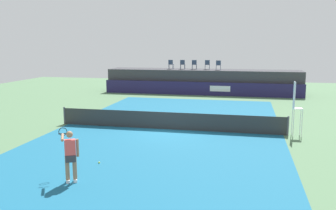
{
  "coord_description": "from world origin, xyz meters",
  "views": [
    {
      "loc": [
        4.07,
        -18.82,
        4.63
      ],
      "look_at": [
        -0.48,
        2.0,
        1.0
      ],
      "focal_mm": 38.71,
      "sensor_mm": 36.0,
      "label": 1
    }
  ],
  "objects_px": {
    "spectator_chair_far_left": "(171,64)",
    "tennis_ball": "(99,162)",
    "umpire_chair": "(296,105)",
    "net_post_far": "(288,126)",
    "spectator_chair_right": "(207,64)",
    "spectator_chair_far_right": "(218,65)",
    "tennis_player": "(70,154)",
    "net_post_near": "(64,116)",
    "spectator_chair_center": "(194,64)",
    "spectator_chair_left": "(183,64)"
  },
  "relations": [
    {
      "from": "net_post_far",
      "to": "spectator_chair_left",
      "type": "bearing_deg",
      "value": 118.09
    },
    {
      "from": "tennis_player",
      "to": "net_post_near",
      "type": "bearing_deg",
      "value": 119.41
    },
    {
      "from": "spectator_chair_far_left",
      "to": "spectator_chair_right",
      "type": "height_order",
      "value": "same"
    },
    {
      "from": "spectator_chair_far_right",
      "to": "net_post_near",
      "type": "distance_m",
      "value": 16.94
    },
    {
      "from": "net_post_far",
      "to": "spectator_chair_far_left",
      "type": "bearing_deg",
      "value": 121.39
    },
    {
      "from": "net_post_near",
      "to": "tennis_player",
      "type": "xyz_separation_m",
      "value": [
        4.58,
        -8.12,
        0.46
      ]
    },
    {
      "from": "spectator_chair_right",
      "to": "umpire_chair",
      "type": "bearing_deg",
      "value": -68.38
    },
    {
      "from": "spectator_chair_far_left",
      "to": "tennis_player",
      "type": "xyz_separation_m",
      "value": [
        1.46,
        -23.34,
        -1.73
      ]
    },
    {
      "from": "spectator_chair_far_left",
      "to": "tennis_ball",
      "type": "xyz_separation_m",
      "value": [
        1.63,
        -21.37,
        -2.66
      ]
    },
    {
      "from": "spectator_chair_left",
      "to": "tennis_ball",
      "type": "bearing_deg",
      "value": -88.62
    },
    {
      "from": "umpire_chair",
      "to": "tennis_player",
      "type": "relative_size",
      "value": 1.56
    },
    {
      "from": "spectator_chair_far_left",
      "to": "spectator_chair_center",
      "type": "distance_m",
      "value": 2.24
    },
    {
      "from": "net_post_far",
      "to": "spectator_chair_right",
      "type": "bearing_deg",
      "value": 110.62
    },
    {
      "from": "tennis_player",
      "to": "spectator_chair_far_right",
      "type": "bearing_deg",
      "value": 82.4
    },
    {
      "from": "spectator_chair_far_left",
      "to": "tennis_ball",
      "type": "distance_m",
      "value": 21.59
    },
    {
      "from": "spectator_chair_far_right",
      "to": "tennis_ball",
      "type": "bearing_deg",
      "value": -97.86
    },
    {
      "from": "spectator_chair_right",
      "to": "net_post_near",
      "type": "bearing_deg",
      "value": -112.98
    },
    {
      "from": "tennis_player",
      "to": "tennis_ball",
      "type": "relative_size",
      "value": 26.03
    },
    {
      "from": "spectator_chair_right",
      "to": "spectator_chair_far_left",
      "type": "bearing_deg",
      "value": -175.47
    },
    {
      "from": "spectator_chair_center",
      "to": "net_post_near",
      "type": "distance_m",
      "value": 16.43
    },
    {
      "from": "spectator_chair_left",
      "to": "umpire_chair",
      "type": "relative_size",
      "value": 0.32
    },
    {
      "from": "spectator_chair_center",
      "to": "spectator_chair_far_right",
      "type": "bearing_deg",
      "value": -10.38
    },
    {
      "from": "umpire_chair",
      "to": "spectator_chair_left",
      "type": "bearing_deg",
      "value": 118.98
    },
    {
      "from": "spectator_chair_left",
      "to": "tennis_ball",
      "type": "xyz_separation_m",
      "value": [
        0.52,
        -21.46,
        -2.66
      ]
    },
    {
      "from": "spectator_chair_center",
      "to": "net_post_far",
      "type": "xyz_separation_m",
      "value": [
        7.05,
        -15.38,
        -2.19
      ]
    },
    {
      "from": "tennis_player",
      "to": "spectator_chair_center",
      "type": "bearing_deg",
      "value": 88.12
    },
    {
      "from": "spectator_chair_center",
      "to": "spectator_chair_far_right",
      "type": "relative_size",
      "value": 1.0
    },
    {
      "from": "spectator_chair_right",
      "to": "tennis_ball",
      "type": "relative_size",
      "value": 13.06
    },
    {
      "from": "net_post_far",
      "to": "tennis_ball",
      "type": "height_order",
      "value": "net_post_far"
    },
    {
      "from": "spectator_chair_far_left",
      "to": "spectator_chair_left",
      "type": "height_order",
      "value": "same"
    },
    {
      "from": "spectator_chair_center",
      "to": "tennis_ball",
      "type": "xyz_separation_m",
      "value": [
        -0.6,
        -21.52,
        -2.66
      ]
    },
    {
      "from": "tennis_player",
      "to": "spectator_chair_far_left",
      "type": "bearing_deg",
      "value": 93.59
    },
    {
      "from": "tennis_ball",
      "to": "net_post_far",
      "type": "bearing_deg",
      "value": 38.77
    },
    {
      "from": "spectator_chair_center",
      "to": "tennis_ball",
      "type": "distance_m",
      "value": 21.7
    },
    {
      "from": "spectator_chair_left",
      "to": "spectator_chair_center",
      "type": "relative_size",
      "value": 1.0
    },
    {
      "from": "spectator_chair_left",
      "to": "spectator_chair_center",
      "type": "height_order",
      "value": "same"
    },
    {
      "from": "spectator_chair_far_left",
      "to": "spectator_chair_right",
      "type": "distance_m",
      "value": 3.47
    },
    {
      "from": "spectator_chair_left",
      "to": "spectator_chair_far_right",
      "type": "xyz_separation_m",
      "value": [
        3.43,
        -0.36,
        0.0
      ]
    },
    {
      "from": "net_post_near",
      "to": "net_post_far",
      "type": "relative_size",
      "value": 1.0
    },
    {
      "from": "spectator_chair_left",
      "to": "spectator_chair_right",
      "type": "relative_size",
      "value": 1.0
    },
    {
      "from": "umpire_chair",
      "to": "net_post_far",
      "type": "xyz_separation_m",
      "value": [
        -0.31,
        0.01,
        -1.09
      ]
    },
    {
      "from": "spectator_chair_left",
      "to": "spectator_chair_right",
      "type": "distance_m",
      "value": 2.35
    },
    {
      "from": "umpire_chair",
      "to": "spectator_chair_center",
      "type": "bearing_deg",
      "value": 115.59
    },
    {
      "from": "net_post_far",
      "to": "tennis_player",
      "type": "distance_m",
      "value": 11.28
    },
    {
      "from": "spectator_chair_center",
      "to": "spectator_chair_far_right",
      "type": "distance_m",
      "value": 2.35
    },
    {
      "from": "spectator_chair_left",
      "to": "net_post_far",
      "type": "xyz_separation_m",
      "value": [
        8.17,
        -15.31,
        -2.19
      ]
    },
    {
      "from": "spectator_chair_right",
      "to": "spectator_chair_far_right",
      "type": "height_order",
      "value": "same"
    },
    {
      "from": "spectator_chair_right",
      "to": "net_post_near",
      "type": "distance_m",
      "value": 16.97
    },
    {
      "from": "spectator_chair_left",
      "to": "tennis_player",
      "type": "xyz_separation_m",
      "value": [
        0.35,
        -23.43,
        -1.73
      ]
    },
    {
      "from": "umpire_chair",
      "to": "net_post_far",
      "type": "distance_m",
      "value": 1.13
    }
  ]
}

